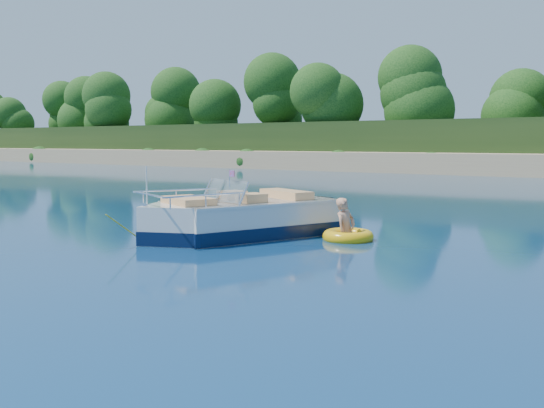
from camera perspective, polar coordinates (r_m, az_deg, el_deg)
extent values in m
plane|color=#0A254C|center=(12.32, -16.76, -5.24)|extent=(160.00, 160.00, 0.00)
cube|color=tan|center=(46.58, 22.52, 3.20)|extent=(170.00, 8.00, 2.00)
cylinder|color=black|center=(72.95, -14.15, 6.17)|extent=(0.44, 0.44, 2.80)
sphere|color=black|center=(73.02, -14.20, 8.26)|extent=(4.62, 4.62, 4.62)
cylinder|color=black|center=(55.36, 4.51, 6.68)|extent=(0.44, 0.44, 3.20)
sphere|color=black|center=(55.48, 4.54, 9.82)|extent=(5.28, 5.28, 5.28)
cylinder|color=black|center=(50.48, 23.58, 6.52)|extent=(0.44, 0.44, 3.60)
sphere|color=black|center=(50.66, 23.74, 10.38)|extent=(5.94, 5.94, 5.94)
cube|color=silver|center=(15.06, -2.00, -1.74)|extent=(3.51, 4.51, 1.11)
cube|color=silver|center=(14.20, -8.60, -2.28)|extent=(1.95, 1.95, 1.11)
cube|color=#081532|center=(15.08, -2.00, -2.32)|extent=(3.56, 4.56, 0.32)
cube|color=#081532|center=(14.22, -8.59, -2.89)|extent=(1.99, 1.99, 0.32)
cube|color=tan|center=(15.19, -0.98, -0.49)|extent=(2.65, 3.24, 0.11)
cube|color=silver|center=(15.00, -2.01, 0.24)|extent=(3.55, 4.53, 0.06)
cube|color=black|center=(16.28, 4.64, -1.02)|extent=(0.68, 0.57, 0.95)
cube|color=#8C9EA5|center=(15.03, -5.38, 1.41)|extent=(0.85, 0.67, 0.51)
cube|color=#8C9EA5|center=(14.19, -3.60, 1.16)|extent=(0.87, 0.48, 0.51)
cube|color=tan|center=(15.28, -3.78, 0.46)|extent=(0.76, 0.76, 0.42)
cube|color=tan|center=(14.46, -1.95, 0.16)|extent=(0.76, 0.76, 0.42)
cube|color=tan|center=(15.57, 1.34, 0.57)|extent=(1.75, 1.18, 0.40)
cube|color=tan|center=(14.21, -7.89, -0.08)|extent=(1.60, 1.28, 0.36)
cylinder|color=silver|center=(13.78, -11.71, 1.63)|extent=(0.04, 0.04, 0.90)
cube|color=red|center=(14.25, -3.80, 2.88)|extent=(0.22, 0.11, 0.15)
cube|color=silver|center=(13.80, -11.88, -0.11)|extent=(0.12, 0.10, 0.05)
cylinder|color=yellow|center=(13.89, -13.50, -2.36)|extent=(0.08, 1.14, 0.81)
torus|color=#E6AC0D|center=(14.49, 7.17, -3.06)|extent=(1.24, 1.24, 0.32)
torus|color=red|center=(14.49, 7.17, -3.00)|extent=(1.02, 1.02, 0.11)
imported|color=tan|center=(14.54, 7.01, -3.35)|extent=(0.51, 0.92, 1.71)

